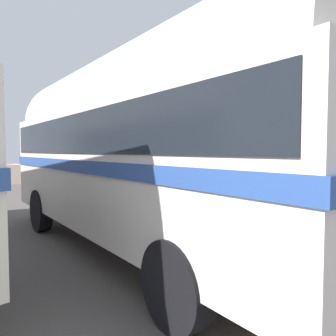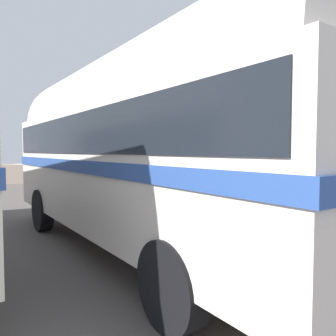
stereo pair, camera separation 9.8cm
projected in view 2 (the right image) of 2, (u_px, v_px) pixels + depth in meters
ground at (214, 218)px, 9.18m from camera, size 32.00×26.00×0.02m
breakwater at (154, 170)px, 20.71m from camera, size 31.36×2.04×2.35m
vintage_coach at (139, 141)px, 6.06m from camera, size 5.69×8.81×3.70m
parked_car_nearest at (310, 172)px, 13.85m from camera, size 4.10×1.74×1.86m
lamp_post at (214, 125)px, 16.26m from camera, size 1.21×0.55×5.54m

